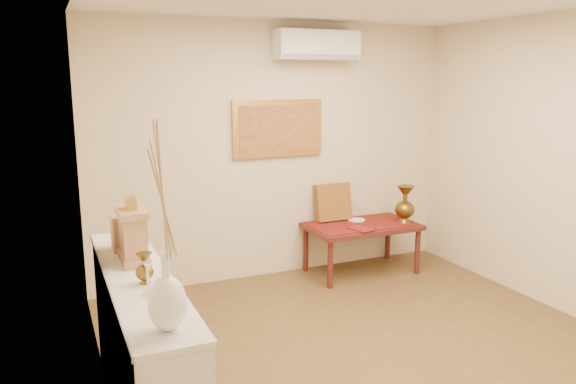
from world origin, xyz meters
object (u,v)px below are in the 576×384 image
brass_urn_tall (405,200)px  display_ledge (142,351)px  white_vase (164,231)px  low_table (362,230)px  wooden_chest (124,232)px  mantel_clock (133,234)px

brass_urn_tall → display_ledge: bearing=-150.8°
white_vase → low_table: white_vase is taller
brass_urn_tall → low_table: brass_urn_tall is taller
display_ledge → low_table: display_ledge is taller
white_vase → display_ledge: white_vase is taller
white_vase → display_ledge: size_ratio=0.47×
low_table → display_ledge: bearing=-144.9°
display_ledge → low_table: bearing=35.1°
white_vase → wooden_chest: size_ratio=3.89×
brass_urn_tall → low_table: size_ratio=0.41×
white_vase → mantel_clock: size_ratio=2.32×
white_vase → brass_urn_tall: 4.10m
white_vase → low_table: 3.91m
display_ledge → mantel_clock: mantel_clock is taller
display_ledge → wooden_chest: bearing=89.8°
brass_urn_tall → mantel_clock: mantel_clock is taller
mantel_clock → low_table: bearing=31.2°
display_ledge → mantel_clock: 0.72m
brass_urn_tall → display_ledge: (-3.14, -1.75, -0.31)m
mantel_clock → low_table: 3.17m
brass_urn_tall → wooden_chest: (-3.14, -1.20, 0.30)m
white_vase → mantel_clock: (0.01, 1.08, -0.30)m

